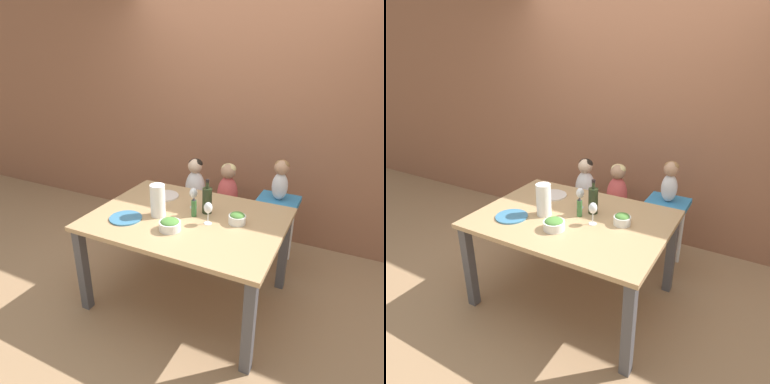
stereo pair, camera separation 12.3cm
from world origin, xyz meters
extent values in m
plane|color=#9E7A56|center=(0.00, 0.00, 0.00)|extent=(14.00, 14.00, 0.00)
cube|color=#8E5B42|center=(0.00, 1.33, 1.35)|extent=(10.00, 0.06, 2.70)
cube|color=tan|center=(0.00, 0.00, 0.74)|extent=(1.46, 1.08, 0.03)
cube|color=#4C4C51|center=(-0.67, -0.48, 0.36)|extent=(0.07, 0.07, 0.72)
cube|color=#4C4C51|center=(0.67, -0.48, 0.36)|extent=(0.07, 0.07, 0.72)
cube|color=#4C4C51|center=(-0.67, 0.48, 0.36)|extent=(0.07, 0.07, 0.72)
cube|color=#4C4C51|center=(0.67, 0.48, 0.36)|extent=(0.07, 0.07, 0.72)
cylinder|color=silver|center=(-0.48, 0.67, 0.20)|extent=(0.04, 0.04, 0.40)
cylinder|color=silver|center=(-0.18, 0.67, 0.20)|extent=(0.04, 0.04, 0.40)
cylinder|color=silver|center=(-0.48, 0.96, 0.20)|extent=(0.04, 0.04, 0.40)
cylinder|color=silver|center=(-0.18, 0.96, 0.20)|extent=(0.04, 0.04, 0.40)
cube|color=silver|center=(-0.33, 0.82, 0.43)|extent=(0.43, 0.40, 0.05)
cylinder|color=silver|center=(-0.13, 0.67, 0.20)|extent=(0.04, 0.04, 0.40)
cylinder|color=silver|center=(0.17, 0.67, 0.20)|extent=(0.04, 0.04, 0.40)
cylinder|color=silver|center=(-0.13, 0.96, 0.20)|extent=(0.04, 0.04, 0.40)
cylinder|color=silver|center=(0.17, 0.96, 0.20)|extent=(0.04, 0.04, 0.40)
cube|color=silver|center=(0.02, 0.82, 0.43)|extent=(0.43, 0.40, 0.05)
cylinder|color=silver|center=(0.39, 0.69, 0.32)|extent=(0.04, 0.04, 0.63)
cylinder|color=silver|center=(0.64, 0.69, 0.32)|extent=(0.04, 0.04, 0.63)
cylinder|color=silver|center=(0.39, 0.94, 0.32)|extent=(0.04, 0.04, 0.63)
cylinder|color=silver|center=(0.64, 0.94, 0.32)|extent=(0.04, 0.04, 0.63)
cube|color=teal|center=(0.52, 0.82, 0.66)|extent=(0.37, 0.34, 0.05)
ellipsoid|color=silver|center=(-0.33, 0.82, 0.64)|extent=(0.20, 0.19, 0.37)
sphere|color=beige|center=(-0.33, 0.82, 0.87)|extent=(0.15, 0.15, 0.15)
ellipsoid|color=black|center=(-0.33, 0.82, 0.90)|extent=(0.14, 0.14, 0.10)
ellipsoid|color=#C64C4C|center=(0.02, 0.82, 0.64)|extent=(0.20, 0.19, 0.37)
sphere|color=tan|center=(0.02, 0.82, 0.87)|extent=(0.15, 0.15, 0.15)
ellipsoid|color=#DBC684|center=(0.02, 0.82, 0.90)|extent=(0.14, 0.14, 0.10)
ellipsoid|color=silver|center=(0.52, 0.82, 0.81)|extent=(0.14, 0.13, 0.26)
sphere|color=tan|center=(0.52, 0.82, 0.99)|extent=(0.13, 0.13, 0.13)
ellipsoid|color=olive|center=(0.52, 0.82, 1.01)|extent=(0.13, 0.12, 0.09)
cylinder|color=#232D19|center=(0.10, 0.14, 0.86)|extent=(0.08, 0.08, 0.21)
cylinder|color=#232D19|center=(0.10, 0.14, 1.00)|extent=(0.03, 0.03, 0.07)
cylinder|color=black|center=(0.10, 0.14, 1.02)|extent=(0.03, 0.03, 0.02)
cylinder|color=white|center=(-0.21, -0.07, 0.88)|extent=(0.11, 0.11, 0.26)
cylinder|color=white|center=(0.18, -0.03, 0.76)|extent=(0.06, 0.06, 0.00)
cylinder|color=white|center=(0.18, -0.03, 0.80)|extent=(0.01, 0.01, 0.08)
ellipsoid|color=white|center=(0.18, -0.03, 0.88)|extent=(0.06, 0.06, 0.08)
cylinder|color=white|center=(-0.03, 0.18, 0.76)|extent=(0.06, 0.06, 0.00)
cylinder|color=white|center=(-0.03, 0.18, 0.80)|extent=(0.01, 0.01, 0.08)
ellipsoid|color=white|center=(-0.03, 0.18, 0.88)|extent=(0.06, 0.06, 0.08)
cylinder|color=white|center=(-0.02, -0.23, 0.79)|extent=(0.16, 0.16, 0.06)
ellipsoid|color=#4C8438|center=(-0.02, -0.23, 0.82)|extent=(0.13, 0.13, 0.04)
cylinder|color=white|center=(0.38, 0.08, 0.79)|extent=(0.13, 0.13, 0.06)
ellipsoid|color=#4C8438|center=(0.38, 0.08, 0.82)|extent=(0.11, 0.11, 0.04)
cylinder|color=teal|center=(-0.41, -0.23, 0.76)|extent=(0.25, 0.25, 0.01)
cylinder|color=silver|center=(-0.36, 0.27, 0.76)|extent=(0.25, 0.25, 0.01)
cylinder|color=#336633|center=(0.04, 0.04, 0.82)|extent=(0.04, 0.04, 0.13)
cone|color=black|center=(0.04, 0.04, 0.90)|extent=(0.03, 0.03, 0.02)
camera|label=1|loc=(1.08, -2.09, 1.95)|focal=32.00mm
camera|label=2|loc=(1.19, -2.03, 1.95)|focal=32.00mm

